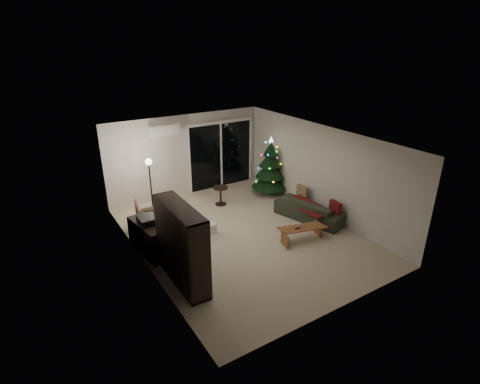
{
  "coord_description": "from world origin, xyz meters",
  "views": [
    {
      "loc": [
        -4.46,
        -6.98,
        4.65
      ],
      "look_at": [
        0.1,
        0.3,
        1.05
      ],
      "focal_mm": 28.0,
      "sensor_mm": 36.0,
      "label": 1
    }
  ],
  "objects_px": {
    "sofa": "(310,209)",
    "coffee_table": "(302,233)",
    "media_cabinet": "(149,238)",
    "christmas_tree": "(270,166)",
    "bookshelf": "(172,248)",
    "armchair": "(153,215)"
  },
  "relations": [
    {
      "from": "media_cabinet",
      "to": "coffee_table",
      "type": "xyz_separation_m",
      "value": [
        3.35,
        -1.42,
        -0.2
      ]
    },
    {
      "from": "media_cabinet",
      "to": "bookshelf",
      "type": "bearing_deg",
      "value": -98.8
    },
    {
      "from": "media_cabinet",
      "to": "sofa",
      "type": "xyz_separation_m",
      "value": [
        4.3,
        -0.65,
        -0.1
      ]
    },
    {
      "from": "armchair",
      "to": "christmas_tree",
      "type": "xyz_separation_m",
      "value": [
        3.95,
        0.32,
        0.54
      ]
    },
    {
      "from": "media_cabinet",
      "to": "christmas_tree",
      "type": "bearing_deg",
      "value": 8.9
    },
    {
      "from": "sofa",
      "to": "coffee_table",
      "type": "height_order",
      "value": "sofa"
    },
    {
      "from": "christmas_tree",
      "to": "armchair",
      "type": "bearing_deg",
      "value": -175.32
    },
    {
      "from": "bookshelf",
      "to": "sofa",
      "type": "height_order",
      "value": "bookshelf"
    },
    {
      "from": "armchair",
      "to": "coffee_table",
      "type": "height_order",
      "value": "armchair"
    },
    {
      "from": "coffee_table",
      "to": "sofa",
      "type": "bearing_deg",
      "value": 53.74
    },
    {
      "from": "sofa",
      "to": "bookshelf",
      "type": "bearing_deg",
      "value": 84.41
    },
    {
      "from": "bookshelf",
      "to": "media_cabinet",
      "type": "xyz_separation_m",
      "value": [
        0.0,
        1.41,
        -0.46
      ]
    },
    {
      "from": "media_cabinet",
      "to": "armchair",
      "type": "relative_size",
      "value": 1.47
    },
    {
      "from": "bookshelf",
      "to": "media_cabinet",
      "type": "height_order",
      "value": "bookshelf"
    },
    {
      "from": "armchair",
      "to": "christmas_tree",
      "type": "distance_m",
      "value": 4.0
    },
    {
      "from": "media_cabinet",
      "to": "sofa",
      "type": "distance_m",
      "value": 4.35
    },
    {
      "from": "coffee_table",
      "to": "christmas_tree",
      "type": "xyz_separation_m",
      "value": [
        1.09,
        2.83,
        0.74
      ]
    },
    {
      "from": "media_cabinet",
      "to": "armchair",
      "type": "height_order",
      "value": "media_cabinet"
    },
    {
      "from": "media_cabinet",
      "to": "sofa",
      "type": "height_order",
      "value": "media_cabinet"
    },
    {
      "from": "armchair",
      "to": "sofa",
      "type": "height_order",
      "value": "armchair"
    },
    {
      "from": "sofa",
      "to": "coffee_table",
      "type": "bearing_deg",
      "value": 113.16
    },
    {
      "from": "bookshelf",
      "to": "sofa",
      "type": "relative_size",
      "value": 0.87
    }
  ]
}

